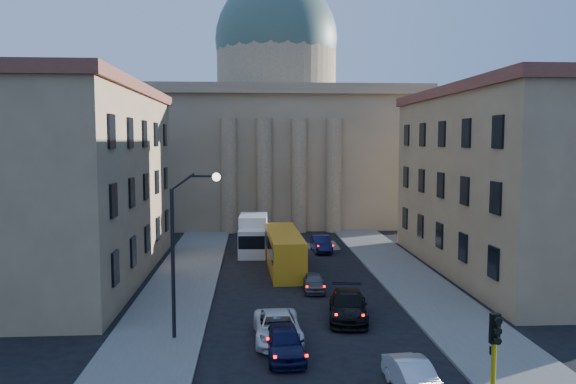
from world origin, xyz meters
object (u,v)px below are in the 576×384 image
(car_right_near, at_px, (414,378))
(box_truck, at_px, (253,236))
(city_bus, at_px, (284,249))
(car_left_near, at_px, (284,342))
(traffic_light, at_px, (494,360))
(street_lamp, at_px, (183,241))

(car_right_near, bearing_deg, box_truck, 96.24)
(city_bus, bearing_deg, car_left_near, -95.00)
(car_right_near, bearing_deg, traffic_light, -62.35)
(car_left_near, xyz_separation_m, car_right_near, (5.12, -4.28, -0.08))
(street_lamp, height_order, car_left_near, street_lamp)
(street_lamp, relative_size, car_left_near, 1.98)
(car_left_near, bearing_deg, box_truck, 90.51)
(street_lamp, distance_m, car_left_near, 7.36)
(car_right_near, relative_size, city_bus, 0.37)
(traffic_light, bearing_deg, city_bus, 103.26)
(traffic_light, bearing_deg, street_lamp, 140.82)
(car_right_near, distance_m, city_bus, 23.28)
(city_bus, bearing_deg, traffic_light, -78.55)
(car_left_near, bearing_deg, traffic_light, -48.35)
(street_lamp, height_order, city_bus, street_lamp)
(street_lamp, height_order, box_truck, street_lamp)
(street_lamp, distance_m, city_bus, 17.43)
(traffic_light, height_order, street_lamp, street_lamp)
(car_right_near, bearing_deg, street_lamp, 139.40)
(street_lamp, relative_size, city_bus, 0.81)
(box_truck, bearing_deg, city_bus, -67.38)
(car_left_near, xyz_separation_m, box_truck, (-1.47, 25.43, 0.90))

